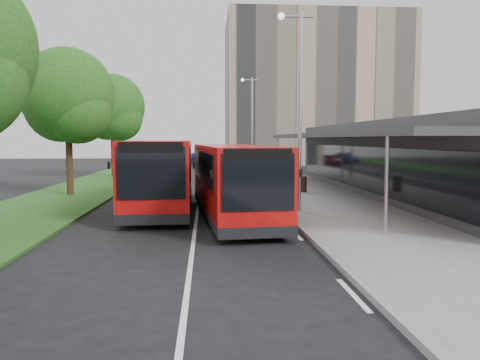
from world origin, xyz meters
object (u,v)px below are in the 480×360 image
object	(u,v)px
litter_bin	(302,184)
car_near	(218,160)
bus_main	(233,181)
tree_mid	(68,101)
lamp_post_far	(251,119)
bollard	(268,170)
car_far	(191,158)
lamp_post_near	(298,99)
bus_second	(162,174)
tree_far	(112,111)

from	to	relation	value
litter_bin	car_near	xyz separation A→B (m)	(-3.96, 28.42, 0.09)
bus_main	tree_mid	bearing A→B (deg)	132.63
lamp_post_far	bollard	distance (m)	5.04
car_far	bollard	bearing A→B (deg)	-56.15
lamp_post_far	car_near	size ratio (longest dim) A/B	2.00
lamp_post_near	bus_second	xyz separation A→B (m)	(-5.67, 2.04, -3.17)
litter_bin	bus_main	bearing A→B (deg)	-120.21
lamp_post_near	bus_second	size ratio (longest dim) A/B	0.74
bus_main	car_near	world-z (taller)	bus_main
tree_far	bus_second	size ratio (longest dim) A/B	0.76
tree_far	lamp_post_near	size ratio (longest dim) A/B	1.03
tree_mid	tree_far	xyz separation A→B (m)	(-0.00, 12.00, 0.16)
litter_bin	car_near	distance (m)	28.70
bollard	bus_main	bearing A→B (deg)	-101.78
bus_second	car_near	world-z (taller)	bus_second
bus_second	litter_bin	size ratio (longest dim) A/B	12.33
bus_main	car_near	size ratio (longest dim) A/B	2.56
tree_far	litter_bin	size ratio (longest dim) A/B	9.43
litter_bin	car_far	distance (m)	34.89
litter_bin	car_near	size ratio (longest dim) A/B	0.22
lamp_post_far	bus_main	size ratio (longest dim) A/B	0.78
car_near	bus_main	bearing A→B (deg)	-68.81
lamp_post_near	bus_second	bearing A→B (deg)	160.27
litter_bin	bollard	bearing A→B (deg)	93.21
lamp_post_near	lamp_post_far	xyz separation A→B (m)	(0.00, 20.00, 0.00)
bus_main	car_far	distance (m)	41.59
lamp_post_near	lamp_post_far	distance (m)	20.00
bus_second	lamp_post_near	bearing A→B (deg)	-21.21
lamp_post_far	litter_bin	xyz separation A→B (m)	(1.61, -13.27, -4.13)
tree_mid	litter_bin	bearing A→B (deg)	-1.47
tree_mid	bus_main	bearing A→B (deg)	-42.24
tree_far	bus_main	bearing A→B (deg)	-66.74
lamp_post_near	lamp_post_far	size ratio (longest dim) A/B	1.00
tree_mid	lamp_post_far	world-z (taller)	lamp_post_far
tree_far	lamp_post_far	xyz separation A→B (m)	(11.13, 0.95, -0.58)
car_near	car_far	world-z (taller)	car_near
bus_main	bus_second	world-z (taller)	bus_second
bus_second	bollard	xyz separation A→B (m)	(6.71, 15.08, -0.83)
car_far	lamp_post_far	bearing A→B (deg)	-56.70
lamp_post_far	tree_far	bearing A→B (deg)	-175.13
car_far	litter_bin	bearing A→B (deg)	-59.89
bus_second	bollard	world-z (taller)	bus_second
lamp_post_near	bus_main	xyz separation A→B (m)	(-2.67, -0.63, -3.26)
lamp_post_far	bus_main	distance (m)	21.06
tree_mid	bus_second	size ratio (longest dim) A/B	0.74
car_far	car_near	bearing A→B (deg)	-41.51
tree_far	litter_bin	world-z (taller)	tree_far
lamp_post_near	car_near	size ratio (longest dim) A/B	2.00
lamp_post_near	litter_bin	size ratio (longest dim) A/B	9.18
tree_far	litter_bin	distance (m)	18.35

